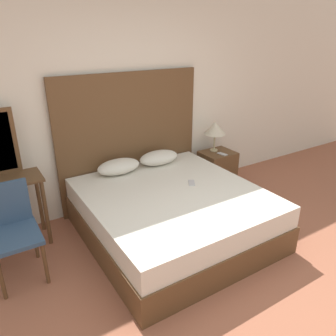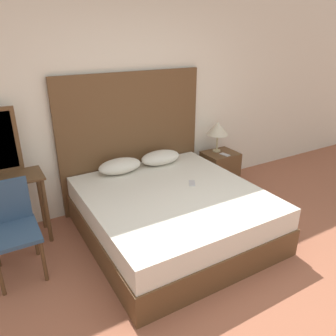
% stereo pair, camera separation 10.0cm
% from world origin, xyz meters
% --- Properties ---
extents(ground_plane, '(16.00, 16.00, 0.00)m').
position_xyz_m(ground_plane, '(0.00, 0.00, 0.00)').
color(ground_plane, '#9E5B42').
extents(wall_back, '(10.00, 0.06, 2.70)m').
position_xyz_m(wall_back, '(0.00, 2.34, 1.35)').
color(wall_back, silver).
rests_on(wall_back, ground_plane).
extents(bed, '(1.87, 1.99, 0.55)m').
position_xyz_m(bed, '(0.04, 1.24, 0.27)').
color(bed, brown).
rests_on(bed, ground_plane).
extents(headboard, '(1.96, 0.05, 1.74)m').
position_xyz_m(headboard, '(0.04, 2.26, 0.87)').
color(headboard, brown).
rests_on(headboard, ground_plane).
extents(pillow_left, '(0.55, 0.31, 0.18)m').
position_xyz_m(pillow_left, '(-0.25, 2.03, 0.64)').
color(pillow_left, silver).
rests_on(pillow_left, bed).
extents(pillow_right, '(0.55, 0.31, 0.18)m').
position_xyz_m(pillow_right, '(0.33, 2.03, 0.64)').
color(pillow_right, silver).
rests_on(pillow_right, bed).
extents(phone_on_bed, '(0.14, 0.16, 0.01)m').
position_xyz_m(phone_on_bed, '(0.34, 1.31, 0.56)').
color(phone_on_bed, '#B7B7BC').
rests_on(phone_on_bed, bed).
extents(nightstand, '(0.47, 0.41, 0.56)m').
position_xyz_m(nightstand, '(1.29, 1.96, 0.28)').
color(nightstand, brown).
rests_on(nightstand, ground_plane).
extents(table_lamp, '(0.31, 0.31, 0.44)m').
position_xyz_m(table_lamp, '(1.28, 2.04, 0.90)').
color(table_lamp, tan).
rests_on(table_lamp, nightstand).
extents(phone_on_nightstand, '(0.09, 0.16, 0.01)m').
position_xyz_m(phone_on_nightstand, '(1.28, 1.85, 0.56)').
color(phone_on_nightstand, '#B7B7BC').
rests_on(phone_on_nightstand, nightstand).
extents(chair, '(0.43, 0.51, 0.90)m').
position_xyz_m(chair, '(-1.58, 1.51, 0.52)').
color(chair, '#334C6B').
rests_on(chair, ground_plane).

